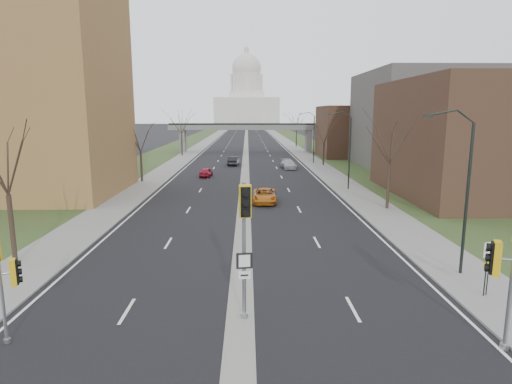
{
  "coord_description": "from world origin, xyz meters",
  "views": [
    {
      "loc": [
        0.33,
        -15.64,
        8.59
      ],
      "look_at": [
        0.85,
        10.0,
        3.86
      ],
      "focal_mm": 30.0,
      "sensor_mm": 36.0,
      "label": 1
    }
  ],
  "objects_px": {
    "signal_pole_right": "(510,252)",
    "speed_limit_sign": "(487,259)",
    "car_right_mid": "(288,164)",
    "signal_pole_median": "(245,227)",
    "car_right_near": "(265,196)",
    "signal_pole_left": "(4,268)",
    "car_left_far": "(233,161)",
    "warning_sign": "(488,271)",
    "car_left_near": "(206,172)"
  },
  "relations": [
    {
      "from": "signal_pole_left",
      "to": "car_left_far",
      "type": "xyz_separation_m",
      "value": [
        6.6,
        56.45,
        -2.29
      ]
    },
    {
      "from": "signal_pole_left",
      "to": "signal_pole_median",
      "type": "height_order",
      "value": "signal_pole_median"
    },
    {
      "from": "signal_pole_median",
      "to": "car_left_near",
      "type": "relative_size",
      "value": 1.58
    },
    {
      "from": "car_left_near",
      "to": "car_right_mid",
      "type": "height_order",
      "value": "car_right_mid"
    },
    {
      "from": "speed_limit_sign",
      "to": "car_left_near",
      "type": "height_order",
      "value": "speed_limit_sign"
    },
    {
      "from": "warning_sign",
      "to": "car_right_mid",
      "type": "distance_m",
      "value": 48.25
    },
    {
      "from": "speed_limit_sign",
      "to": "car_left_far",
      "type": "distance_m",
      "value": 54.46
    },
    {
      "from": "signal_pole_left",
      "to": "car_right_near",
      "type": "height_order",
      "value": "signal_pole_left"
    },
    {
      "from": "car_right_near",
      "to": "car_right_mid",
      "type": "relative_size",
      "value": 1.02
    },
    {
      "from": "signal_pole_right",
      "to": "car_right_mid",
      "type": "xyz_separation_m",
      "value": [
        -2.73,
        52.66,
        -3.09
      ]
    },
    {
      "from": "signal_pole_median",
      "to": "car_right_mid",
      "type": "bearing_deg",
      "value": 75.97
    },
    {
      "from": "speed_limit_sign",
      "to": "car_left_near",
      "type": "xyz_separation_m",
      "value": [
        -16.81,
        39.67,
        -1.3
      ]
    },
    {
      "from": "warning_sign",
      "to": "car_right_mid",
      "type": "bearing_deg",
      "value": 90.62
    },
    {
      "from": "warning_sign",
      "to": "car_right_near",
      "type": "height_order",
      "value": "warning_sign"
    },
    {
      "from": "signal_pole_right",
      "to": "car_left_near",
      "type": "height_order",
      "value": "signal_pole_right"
    },
    {
      "from": "signal_pole_left",
      "to": "car_left_far",
      "type": "bearing_deg",
      "value": 60.15
    },
    {
      "from": "signal_pole_left",
      "to": "car_left_far",
      "type": "distance_m",
      "value": 56.88
    },
    {
      "from": "car_left_near",
      "to": "car_left_far",
      "type": "xyz_separation_m",
      "value": [
        3.36,
        13.09,
        0.11
      ]
    },
    {
      "from": "car_right_mid",
      "to": "warning_sign",
      "type": "bearing_deg",
      "value": -89.92
    },
    {
      "from": "signal_pole_median",
      "to": "warning_sign",
      "type": "height_order",
      "value": "signal_pole_median"
    },
    {
      "from": "signal_pole_right",
      "to": "warning_sign",
      "type": "xyz_separation_m",
      "value": [
        2.11,
        4.65,
        -2.5
      ]
    },
    {
      "from": "signal_pole_left",
      "to": "car_right_near",
      "type": "distance_m",
      "value": 28.09
    },
    {
      "from": "warning_sign",
      "to": "car_left_far",
      "type": "distance_m",
      "value": 54.38
    },
    {
      "from": "speed_limit_sign",
      "to": "car_right_mid",
      "type": "height_order",
      "value": "speed_limit_sign"
    },
    {
      "from": "signal_pole_median",
      "to": "car_left_near",
      "type": "bearing_deg",
      "value": 91.04
    },
    {
      "from": "car_left_near",
      "to": "car_right_mid",
      "type": "bearing_deg",
      "value": -141.05
    },
    {
      "from": "signal_pole_left",
      "to": "warning_sign",
      "type": "bearing_deg",
      "value": -12.55
    },
    {
      "from": "speed_limit_sign",
      "to": "car_left_near",
      "type": "relative_size",
      "value": 0.71
    },
    {
      "from": "signal_pole_median",
      "to": "car_left_far",
      "type": "distance_m",
      "value": 54.97
    },
    {
      "from": "signal_pole_right",
      "to": "speed_limit_sign",
      "type": "height_order",
      "value": "signal_pole_right"
    },
    {
      "from": "warning_sign",
      "to": "signal_pole_median",
      "type": "bearing_deg",
      "value": -174.33
    },
    {
      "from": "speed_limit_sign",
      "to": "car_right_near",
      "type": "distance_m",
      "value": 24.18
    },
    {
      "from": "speed_limit_sign",
      "to": "car_right_near",
      "type": "relative_size",
      "value": 0.54
    },
    {
      "from": "speed_limit_sign",
      "to": "car_left_far",
      "type": "relative_size",
      "value": 0.58
    },
    {
      "from": "warning_sign",
      "to": "car_right_mid",
      "type": "height_order",
      "value": "warning_sign"
    },
    {
      "from": "signal_pole_median",
      "to": "warning_sign",
      "type": "bearing_deg",
      "value": 4.24
    },
    {
      "from": "car_right_mid",
      "to": "speed_limit_sign",
      "type": "bearing_deg",
      "value": -90.15
    },
    {
      "from": "signal_pole_median",
      "to": "speed_limit_sign",
      "type": "bearing_deg",
      "value": 3.87
    },
    {
      "from": "signal_pole_median",
      "to": "car_right_near",
      "type": "distance_m",
      "value": 24.59
    },
    {
      "from": "signal_pole_right",
      "to": "speed_limit_sign",
      "type": "relative_size",
      "value": 2.2
    },
    {
      "from": "signal_pole_right",
      "to": "car_right_mid",
      "type": "height_order",
      "value": "signal_pole_right"
    },
    {
      "from": "signal_pole_right",
      "to": "car_left_near",
      "type": "relative_size",
      "value": 1.56
    },
    {
      "from": "signal_pole_left",
      "to": "warning_sign",
      "type": "xyz_separation_m",
      "value": [
        20.23,
        3.8,
        -1.73
      ]
    },
    {
      "from": "signal_pole_median",
      "to": "car_right_near",
      "type": "bearing_deg",
      "value": 79.23
    },
    {
      "from": "car_left_far",
      "to": "signal_pole_right",
      "type": "bearing_deg",
      "value": 105.83
    },
    {
      "from": "signal_pole_left",
      "to": "speed_limit_sign",
      "type": "xyz_separation_m",
      "value": [
        20.04,
        3.69,
        -1.1
      ]
    },
    {
      "from": "speed_limit_sign",
      "to": "car_right_near",
      "type": "height_order",
      "value": "speed_limit_sign"
    },
    {
      "from": "signal_pole_median",
      "to": "car_left_far",
      "type": "bearing_deg",
      "value": 85.75
    },
    {
      "from": "speed_limit_sign",
      "to": "warning_sign",
      "type": "distance_m",
      "value": 0.67
    },
    {
      "from": "signal_pole_median",
      "to": "car_right_near",
      "type": "height_order",
      "value": "signal_pole_median"
    }
  ]
}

